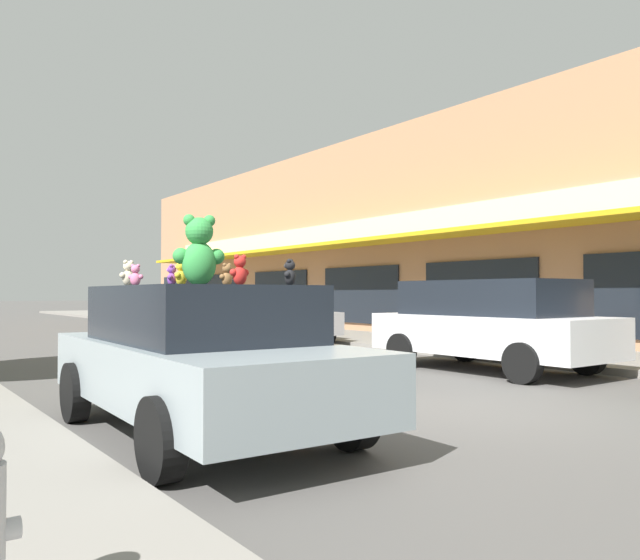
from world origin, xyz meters
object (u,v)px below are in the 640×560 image
(teddy_bear_giant, at_px, (199,252))
(teddy_bear_purple, at_px, (172,276))
(parked_car_far_right, at_px, (274,315))
(teddy_bear_blue, at_px, (202,276))
(teddy_bear_black, at_px, (290,273))
(parked_car_far_center, at_px, (489,322))
(teddy_bear_cream, at_px, (128,274))
(teddy_bear_red, at_px, (240,270))
(plush_art_car, at_px, (200,356))
(teddy_bear_pink, at_px, (135,275))
(teddy_bear_yellow, at_px, (181,274))
(teddy_bear_brown, at_px, (227,275))

(teddy_bear_giant, height_order, teddy_bear_purple, teddy_bear_giant)
(parked_car_far_right, bearing_deg, teddy_bear_blue, -126.26)
(teddy_bear_black, relative_size, parked_car_far_center, 0.06)
(teddy_bear_cream, distance_m, parked_car_far_right, 11.09)
(teddy_bear_giant, relative_size, teddy_bear_purple, 3.09)
(teddy_bear_giant, bearing_deg, teddy_bear_red, 131.00)
(plush_art_car, xyz_separation_m, teddy_bear_purple, (-0.15, 0.39, 0.83))
(teddy_bear_purple, xyz_separation_m, teddy_bear_blue, (0.46, 0.23, 0.01))
(teddy_bear_pink, distance_m, parked_car_far_center, 7.31)
(teddy_bear_red, relative_size, teddy_bear_cream, 1.06)
(teddy_bear_yellow, xyz_separation_m, teddy_bear_cream, (-0.40, 0.46, 0.00))
(teddy_bear_brown, relative_size, parked_car_far_right, 0.07)
(plush_art_car, height_order, teddy_bear_pink, teddy_bear_pink)
(teddy_bear_yellow, height_order, teddy_bear_purple, teddy_bear_yellow)
(plush_art_car, distance_m, teddy_bear_cream, 1.24)
(parked_car_far_right, bearing_deg, teddy_bear_cream, -130.05)
(parked_car_far_center, bearing_deg, teddy_bear_purple, -169.62)
(teddy_bear_blue, bearing_deg, plush_art_car, 100.16)
(plush_art_car, bearing_deg, teddy_bear_blue, 65.13)
(teddy_bear_brown, bearing_deg, teddy_bear_red, 49.62)
(teddy_bear_blue, bearing_deg, teddy_bear_red, 119.27)
(teddy_bear_black, bearing_deg, teddy_bear_red, -69.67)
(teddy_bear_giant, height_order, parked_car_far_right, teddy_bear_giant)
(teddy_bear_yellow, bearing_deg, parked_car_far_right, -168.52)
(teddy_bear_cream, xyz_separation_m, teddy_bear_purple, (0.34, -0.37, -0.02))
(teddy_bear_purple, xyz_separation_m, parked_car_far_center, (6.78, 1.24, -0.72))
(plush_art_car, height_order, teddy_bear_yellow, teddy_bear_yellow)
(teddy_bear_black, relative_size, teddy_bear_cream, 0.91)
(teddy_bear_red, bearing_deg, teddy_bear_cream, -73.68)
(teddy_bear_giant, relative_size, teddy_bear_black, 2.78)
(teddy_bear_cream, xyz_separation_m, teddy_bear_brown, (1.05, -0.26, -0.01))
(teddy_bear_brown, bearing_deg, parked_car_far_right, -143.91)
(teddy_bear_black, bearing_deg, plush_art_car, -94.08)
(teddy_bear_giant, xyz_separation_m, teddy_bear_purple, (-0.10, 0.46, -0.24))
(parked_car_far_center, bearing_deg, teddy_bear_red, -161.34)
(teddy_bear_pink, relative_size, parked_car_far_right, 0.05)
(teddy_bear_purple, height_order, parked_car_far_right, teddy_bear_purple)
(teddy_bear_cream, height_order, parked_car_far_right, teddy_bear_cream)
(teddy_bear_red, height_order, parked_car_far_right, teddy_bear_red)
(teddy_bear_red, xyz_separation_m, teddy_bear_cream, (-0.64, 1.32, -0.01))
(teddy_bear_red, distance_m, teddy_bear_blue, 1.18)
(plush_art_car, relative_size, teddy_bear_cream, 15.77)
(teddy_bear_brown, xyz_separation_m, parked_car_far_center, (6.06, 1.13, -0.74))
(teddy_bear_brown, bearing_deg, teddy_bear_cream, -33.10)
(teddy_bear_pink, height_order, parked_car_far_right, teddy_bear_pink)
(parked_car_far_center, distance_m, parked_car_far_right, 7.60)
(teddy_bear_red, xyz_separation_m, teddy_bear_brown, (0.41, 1.06, -0.01))
(parked_car_far_right, bearing_deg, teddy_bear_black, -121.14)
(teddy_bear_cream, bearing_deg, teddy_bear_red, 93.42)
(plush_art_car, height_order, teddy_bear_blue, teddy_bear_blue)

